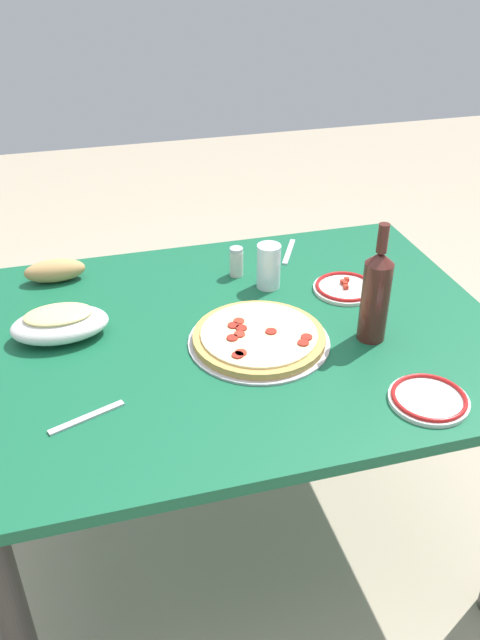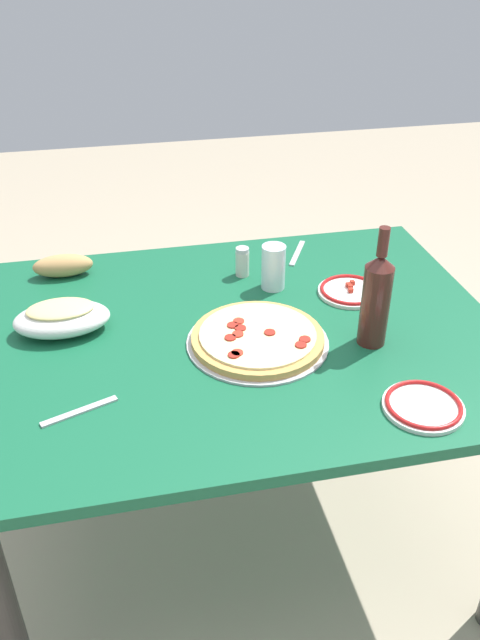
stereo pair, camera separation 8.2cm
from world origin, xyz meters
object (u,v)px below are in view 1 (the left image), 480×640
at_px(dining_table, 240,365).
at_px(side_plate_far, 429,399).
at_px(bread_loaf, 55,271).
at_px(spice_shaker, 236,262).
at_px(baked_pasta_dish, 60,323).
at_px(water_glass, 269,266).
at_px(pepperoni_pizza, 259,338).
at_px(wine_bottle, 376,294).
at_px(side_plate_near, 345,288).

xyz_separation_m(dining_table, side_plate_far, (-0.32, 0.38, 0.12)).
bearing_deg(bread_loaf, spice_shaker, 168.46).
distance_m(dining_table, baked_pasta_dish, 0.47).
height_order(water_glass, bread_loaf, water_glass).
bearing_deg(side_plate_far, dining_table, -50.09).
height_order(dining_table, side_plate_far, side_plate_far).
xyz_separation_m(pepperoni_pizza, side_plate_far, (-0.29, 0.32, -0.01)).
bearing_deg(side_plate_far, wine_bottle, -86.76).
relative_size(pepperoni_pizza, water_glass, 2.75).
bearing_deg(dining_table, wine_bottle, 158.79).
relative_size(baked_pasta_dish, side_plate_near, 1.35).
bearing_deg(dining_table, bread_loaf, -41.40).
distance_m(dining_table, wine_bottle, 0.40).
bearing_deg(wine_bottle, bread_loaf, -34.20).
bearing_deg(side_plate_near, bread_loaf, -19.26).
height_order(dining_table, pepperoni_pizza, pepperoni_pizza).
distance_m(dining_table, bread_loaf, 0.61).
bearing_deg(side_plate_near, water_glass, -21.58).
bearing_deg(water_glass, spice_shaker, -52.05).
relative_size(pepperoni_pizza, wine_bottle, 1.14).
height_order(side_plate_near, spice_shaker, spice_shaker).
relative_size(wine_bottle, bread_loaf, 1.80).
xyz_separation_m(wine_bottle, side_plate_far, (-0.01, 0.26, -0.12)).
bearing_deg(pepperoni_pizza, wine_bottle, 169.43).
distance_m(pepperoni_pizza, side_plate_near, 0.36).
bearing_deg(bread_loaf, side_plate_far, 134.61).
bearing_deg(dining_table, pepperoni_pizza, 113.98).
relative_size(baked_pasta_dish, water_glass, 1.87).
bearing_deg(dining_table, spice_shaker, -103.29).
xyz_separation_m(wine_bottle, bread_loaf, (0.75, -0.51, -0.09)).
xyz_separation_m(pepperoni_pizza, side_plate_near, (-0.31, -0.18, -0.01)).
bearing_deg(bread_loaf, water_glass, 161.57).
relative_size(baked_pasta_dish, bread_loaf, 1.40).
bearing_deg(baked_pasta_dish, pepperoni_pizza, 161.52).
relative_size(wine_bottle, water_glass, 2.41).
xyz_separation_m(dining_table, wine_bottle, (-0.31, 0.12, 0.24)).
xyz_separation_m(water_glass, side_plate_far, (-0.18, 0.58, -0.06)).
height_order(wine_bottle, side_plate_far, wine_bottle).
relative_size(dining_table, water_glass, 10.39).
relative_size(dining_table, wine_bottle, 4.32).
bearing_deg(side_plate_near, wine_bottle, 82.32).
height_order(wine_bottle, spice_shaker, wine_bottle).
xyz_separation_m(pepperoni_pizza, wine_bottle, (-0.28, 0.05, 0.11)).
distance_m(pepperoni_pizza, water_glass, 0.29).
relative_size(baked_pasta_dish, spice_shaker, 2.76).
height_order(water_glass, spice_shaker, water_glass).
height_order(water_glass, side_plate_far, water_glass).
bearing_deg(side_plate_far, pepperoni_pizza, -47.40).
xyz_separation_m(side_plate_far, bread_loaf, (0.76, -0.77, 0.02)).
bearing_deg(dining_table, baked_pasta_dish, -11.52).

